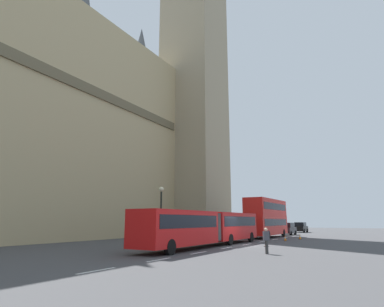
# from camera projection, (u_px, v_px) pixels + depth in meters

# --- Properties ---
(ground_plane) EXTENTS (160.00, 160.00, 0.00)m
(ground_plane) POSITION_uv_depth(u_px,v_px,m) (240.00, 246.00, 28.04)
(ground_plane) COLOR #424244
(lane_centre_marking) EXTENTS (39.00, 0.16, 0.01)m
(lane_centre_marking) POSITION_uv_depth(u_px,v_px,m) (247.00, 244.00, 29.50)
(lane_centre_marking) COLOR silver
(lane_centre_marking) RESTS_ON ground_plane
(clock_tower) EXTENTS (10.81, 10.81, 74.99)m
(clock_tower) POSITION_uv_depth(u_px,v_px,m) (194.00, 22.00, 60.77)
(clock_tower) COLOR tan
(clock_tower) RESTS_ON ground_plane
(articulated_bus) EXTENTS (18.10, 2.54, 2.90)m
(articulated_bus) POSITION_uv_depth(u_px,v_px,m) (207.00, 226.00, 27.41)
(articulated_bus) COLOR red
(articulated_bus) RESTS_ON ground_plane
(double_decker_bus) EXTENTS (10.92, 2.54, 4.90)m
(double_decker_bus) POSITION_uv_depth(u_px,v_px,m) (267.00, 216.00, 41.84)
(double_decker_bus) COLOR red
(double_decker_bus) RESTS_ON ground_plane
(sedan_lead) EXTENTS (4.40, 1.86, 1.85)m
(sedan_lead) POSITION_uv_depth(u_px,v_px,m) (287.00, 229.00, 49.06)
(sedan_lead) COLOR black
(sedan_lead) RESTS_ON ground_plane
(sedan_trailing) EXTENTS (4.40, 1.86, 1.85)m
(sedan_trailing) POSITION_uv_depth(u_px,v_px,m) (301.00, 227.00, 59.64)
(sedan_trailing) COLOR black
(sedan_trailing) RESTS_ON ground_plane
(traffic_cone_west) EXTENTS (0.36, 0.36, 0.58)m
(traffic_cone_west) POSITION_uv_depth(u_px,v_px,m) (266.00, 243.00, 27.07)
(traffic_cone_west) COLOR black
(traffic_cone_west) RESTS_ON ground_plane
(traffic_cone_middle) EXTENTS (0.36, 0.36, 0.58)m
(traffic_cone_middle) POSITION_uv_depth(u_px,v_px,m) (285.00, 238.00, 34.60)
(traffic_cone_middle) COLOR black
(traffic_cone_middle) RESTS_ON ground_plane
(traffic_cone_east) EXTENTS (0.36, 0.36, 0.58)m
(traffic_cone_east) POSITION_uv_depth(u_px,v_px,m) (300.00, 237.00, 37.63)
(traffic_cone_east) COLOR black
(traffic_cone_east) RESTS_ON ground_plane
(street_lamp) EXTENTS (0.44, 0.44, 5.27)m
(street_lamp) POSITION_uv_depth(u_px,v_px,m) (161.00, 211.00, 29.38)
(street_lamp) COLOR black
(street_lamp) RESTS_ON ground_plane
(pedestrian_near_cones) EXTENTS (0.41, 0.47, 1.69)m
(pedestrian_near_cones) POSITION_uv_depth(u_px,v_px,m) (266.00, 240.00, 21.15)
(pedestrian_near_cones) COLOR #333333
(pedestrian_near_cones) RESTS_ON ground_plane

